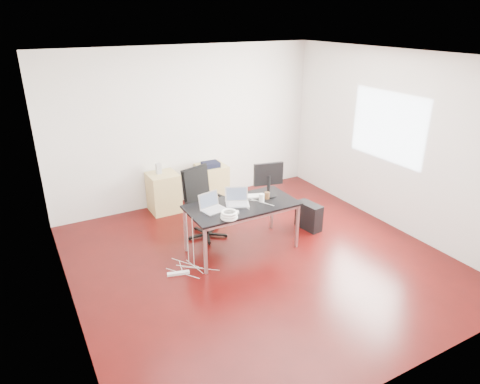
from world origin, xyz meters
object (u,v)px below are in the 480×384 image
desk (242,208)px  filing_cabinet_right (212,183)px  filing_cabinet_left (164,192)px  pc_tower (309,216)px  office_chair (203,200)px

desk → filing_cabinet_right: 1.92m
filing_cabinet_right → filing_cabinet_left: bearing=180.0°
filing_cabinet_left → filing_cabinet_right: size_ratio=1.00×
filing_cabinet_left → pc_tower: (1.84, -1.79, -0.13)m
desk → filing_cabinet_right: (0.39, 1.85, -0.33)m
filing_cabinet_right → pc_tower: 2.01m
desk → pc_tower: size_ratio=3.56×
office_chair → filing_cabinet_right: size_ratio=1.54×
desk → office_chair: bearing=114.3°
desk → filing_cabinet_right: size_ratio=2.29×
office_chair → filing_cabinet_left: office_chair is taller
desk → pc_tower: 1.36m
office_chair → filing_cabinet_right: 1.38m
office_chair → pc_tower: bearing=-37.9°
desk → filing_cabinet_left: size_ratio=2.29×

